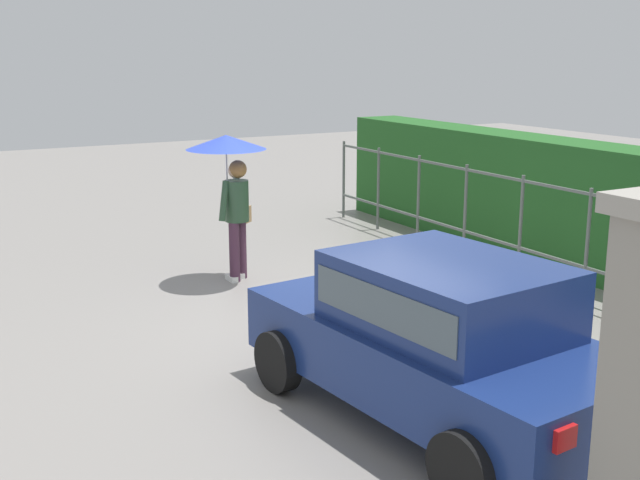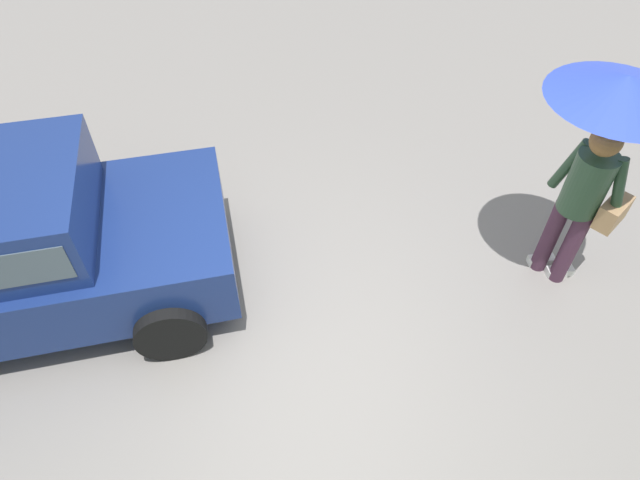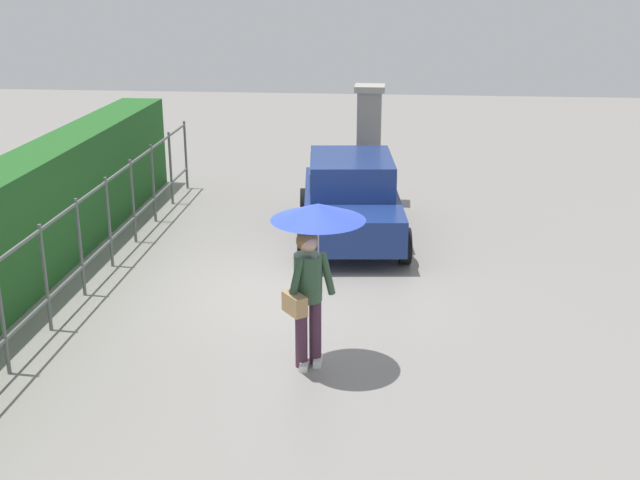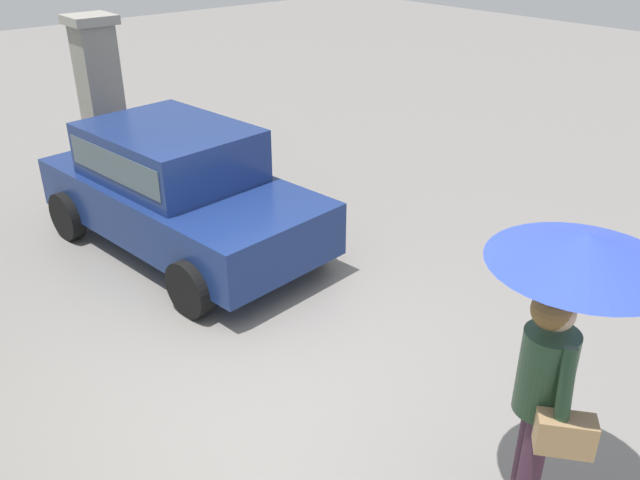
# 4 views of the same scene
# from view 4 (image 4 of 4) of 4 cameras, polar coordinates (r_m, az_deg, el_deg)

# --- Properties ---
(ground_plane) EXTENTS (40.00, 40.00, 0.00)m
(ground_plane) POSITION_cam_4_polar(r_m,az_deg,el_deg) (6.03, -5.95, -11.18)
(ground_plane) COLOR gray
(car) EXTENTS (3.87, 2.16, 1.48)m
(car) POSITION_cam_4_polar(r_m,az_deg,el_deg) (7.89, -12.22, 4.73)
(car) COLOR navy
(car) RESTS_ON ground
(pedestrian) EXTENTS (1.11, 1.11, 2.08)m
(pedestrian) POSITION_cam_4_polar(r_m,az_deg,el_deg) (4.16, 20.66, -5.58)
(pedestrian) COLOR #47283D
(pedestrian) RESTS_ON ground
(gate_pillar) EXTENTS (0.60, 0.60, 2.42)m
(gate_pillar) POSITION_cam_4_polar(r_m,az_deg,el_deg) (9.91, -18.30, 11.19)
(gate_pillar) COLOR gray
(gate_pillar) RESTS_ON ground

